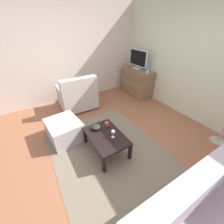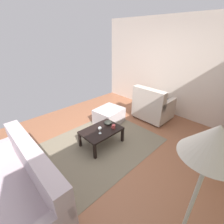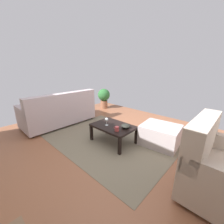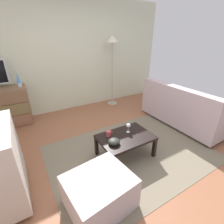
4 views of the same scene
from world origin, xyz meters
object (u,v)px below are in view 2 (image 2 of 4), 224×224
object	(u,v)px
couch_large	(18,187)
ottoman	(109,116)
armchair	(152,107)
standing_lamp	(206,167)
mug	(114,127)
wine_glass	(100,129)
bowl_decorative	(108,123)
coffee_table	(101,131)

from	to	relation	value
couch_large	ottoman	bearing A→B (deg)	-161.34
armchair	standing_lamp	size ratio (longest dim) A/B	0.52
mug	couch_large	xyz separation A→B (m)	(1.91, 0.11, -0.07)
wine_glass	ottoman	xyz separation A→B (m)	(-0.85, -0.65, -0.28)
bowl_decorative	coffee_table	bearing A→B (deg)	15.60
mug	couch_large	size ratio (longest dim) A/B	0.06
bowl_decorative	ottoman	xyz separation A→B (m)	(-0.49, -0.49, -0.20)
coffee_table	wine_glass	size ratio (longest dim) A/B	5.35
mug	standing_lamp	world-z (taller)	standing_lamp
wine_glass	ottoman	distance (m)	1.11
wine_glass	armchair	size ratio (longest dim) A/B	0.17
coffee_table	ottoman	xyz separation A→B (m)	(-0.75, -0.56, -0.12)
couch_large	mug	bearing A→B (deg)	-176.59
couch_large	standing_lamp	xyz separation A→B (m)	(-0.71, 1.80, 1.22)
coffee_table	bowl_decorative	xyz separation A→B (m)	(-0.26, -0.07, 0.09)
coffee_table	armchair	world-z (taller)	armchair
wine_glass	bowl_decorative	world-z (taller)	wine_glass
bowl_decorative	armchair	bearing A→B (deg)	173.06
bowl_decorative	armchair	distance (m)	1.53
bowl_decorative	couch_large	distance (m)	1.98
mug	ottoman	world-z (taller)	mug
bowl_decorative	armchair	size ratio (longest dim) A/B	0.19
wine_glass	ottoman	size ratio (longest dim) A/B	0.22
standing_lamp	ottoman	bearing A→B (deg)	-123.34
bowl_decorative	standing_lamp	xyz separation A→B (m)	(1.24, 2.13, 1.16)
armchair	mug	bearing A→B (deg)	1.20
coffee_table	standing_lamp	bearing A→B (deg)	64.57
couch_large	standing_lamp	world-z (taller)	standing_lamp
wine_glass	coffee_table	bearing A→B (deg)	-141.95
coffee_table	mug	size ratio (longest dim) A/B	7.36
coffee_table	wine_glass	xyz separation A→B (m)	(0.11, 0.08, 0.16)
bowl_decorative	couch_large	world-z (taller)	couch_large
coffee_table	wine_glass	bearing A→B (deg)	38.05
coffee_table	armchair	xyz separation A→B (m)	(-1.78, 0.11, 0.05)
ottoman	standing_lamp	world-z (taller)	standing_lamp
couch_large	armchair	xyz separation A→B (m)	(-3.47, -0.15, 0.04)
coffee_table	ottoman	size ratio (longest dim) A/B	1.20
mug	standing_lamp	size ratio (longest dim) A/B	0.06
armchair	ottoman	xyz separation A→B (m)	(1.03, -0.68, -0.17)
standing_lamp	coffee_table	bearing A→B (deg)	-115.43
coffee_table	couch_large	distance (m)	1.71
wine_glass	couch_large	bearing A→B (deg)	6.33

